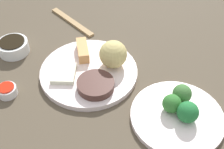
{
  "coord_description": "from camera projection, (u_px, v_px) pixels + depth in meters",
  "views": [
    {
      "loc": [
        -0.2,
        -0.63,
        0.64
      ],
      "look_at": [
        0.04,
        -0.1,
        0.06
      ],
      "focal_mm": 47.51,
      "sensor_mm": 36.0,
      "label": 1
    }
  ],
  "objects": [
    {
      "name": "broccoli_plate",
      "position": [
        177.0,
        117.0,
        0.76
      ],
      "size": [
        0.24,
        0.24,
        0.01
      ],
      "primitive_type": "cylinder",
      "color": "white",
      "rests_on": "tabletop"
    },
    {
      "name": "tabletop",
      "position": [
        85.0,
        70.0,
        0.9
      ],
      "size": [
        2.2,
        2.2,
        0.02
      ],
      "primitive_type": "cube",
      "color": "#4D4232",
      "rests_on": "ground"
    },
    {
      "name": "crab_rangoon_wonton",
      "position": [
        64.0,
        73.0,
        0.85
      ],
      "size": [
        0.09,
        0.1,
        0.01
      ],
      "primitive_type": "cube",
      "rotation": [
        0.0,
        0.0,
        -0.46
      ],
      "color": "beige",
      "rests_on": "main_plate"
    },
    {
      "name": "chopsticks_pair",
      "position": [
        72.0,
        22.0,
        1.06
      ],
      "size": [
        0.09,
        0.22,
        0.01
      ],
      "primitive_type": "cube",
      "rotation": [
        0.0,
        0.0,
        1.89
      ],
      "color": "#A48253",
      "rests_on": "tabletop"
    },
    {
      "name": "rice_scoop",
      "position": [
        113.0,
        54.0,
        0.85
      ],
      "size": [
        0.08,
        0.08,
        0.08
      ],
      "primitive_type": "sphere",
      "color": "tan",
      "rests_on": "main_plate"
    },
    {
      "name": "spring_roll",
      "position": [
        83.0,
        50.0,
        0.91
      ],
      "size": [
        0.05,
        0.1,
        0.03
      ],
      "primitive_type": "cube",
      "rotation": [
        0.0,
        0.0,
        1.32
      ],
      "color": "tan",
      "rests_on": "main_plate"
    },
    {
      "name": "main_plate",
      "position": [
        89.0,
        72.0,
        0.87
      ],
      "size": [
        0.29,
        0.29,
        0.02
      ],
      "primitive_type": "cylinder",
      "color": "white",
      "rests_on": "tabletop"
    },
    {
      "name": "sauce_ramekin_sweet_and_sour_liquid",
      "position": [
        6.0,
        87.0,
        0.8
      ],
      "size": [
        0.04,
        0.04,
        0.0
      ],
      "primitive_type": "cylinder",
      "color": "red",
      "rests_on": "sauce_ramekin_sweet_and_sour"
    },
    {
      "name": "broccoli_floret_1",
      "position": [
        182.0,
        94.0,
        0.77
      ],
      "size": [
        0.05,
        0.05,
        0.05
      ],
      "primitive_type": "sphere",
      "color": "#3B6E33",
      "rests_on": "broccoli_plate"
    },
    {
      "name": "sauce_ramekin_sweet_and_sour",
      "position": [
        7.0,
        91.0,
        0.81
      ],
      "size": [
        0.05,
        0.05,
        0.03
      ],
      "primitive_type": "cylinder",
      "color": "white",
      "rests_on": "tabletop"
    },
    {
      "name": "stir_fry_heap",
      "position": [
        96.0,
        85.0,
        0.81
      ],
      "size": [
        0.1,
        0.1,
        0.02
      ],
      "primitive_type": "cylinder",
      "color": "#492B24",
      "rests_on": "main_plate"
    },
    {
      "name": "broccoli_floret_0",
      "position": [
        172.0,
        104.0,
        0.75
      ],
      "size": [
        0.05,
        0.05,
        0.05
      ],
      "primitive_type": "sphere",
      "color": "#30702C",
      "rests_on": "broccoli_plate"
    },
    {
      "name": "soy_sauce_bowl",
      "position": [
        13.0,
        47.0,
        0.94
      ],
      "size": [
        0.1,
        0.1,
        0.04
      ],
      "primitive_type": "cylinder",
      "color": "white",
      "rests_on": "tabletop"
    },
    {
      "name": "soy_sauce_bowl_liquid",
      "position": [
        12.0,
        42.0,
        0.92
      ],
      "size": [
        0.08,
        0.08,
        0.0
      ],
      "primitive_type": "cylinder",
      "color": "black",
      "rests_on": "soy_sauce_bowl"
    },
    {
      "name": "broccoli_floret_2",
      "position": [
        188.0,
        112.0,
        0.72
      ],
      "size": [
        0.05,
        0.05,
        0.05
      ],
      "primitive_type": "sphere",
      "color": "#217034",
      "rests_on": "broccoli_plate"
    }
  ]
}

